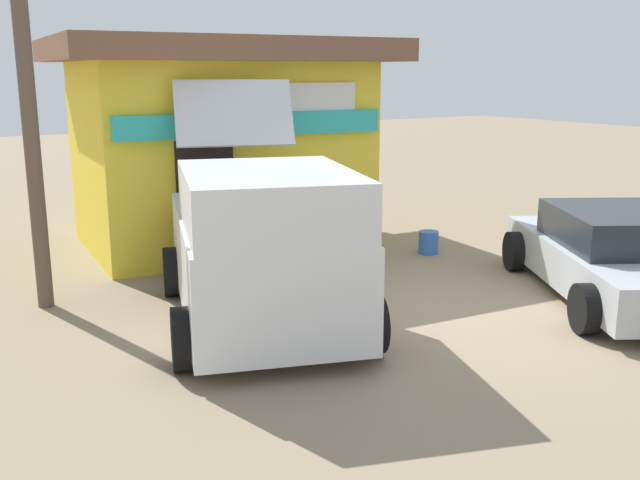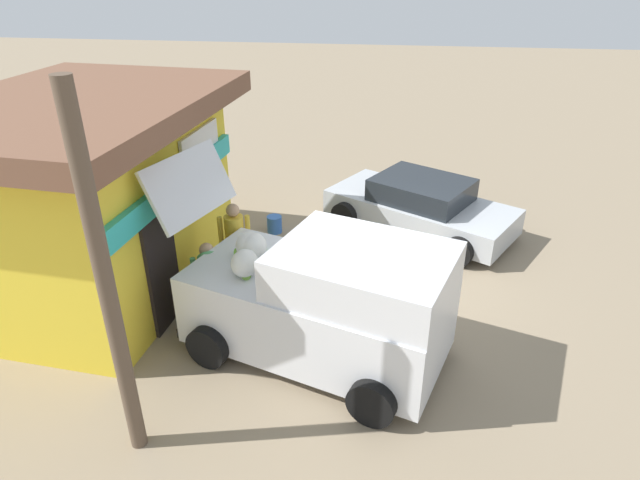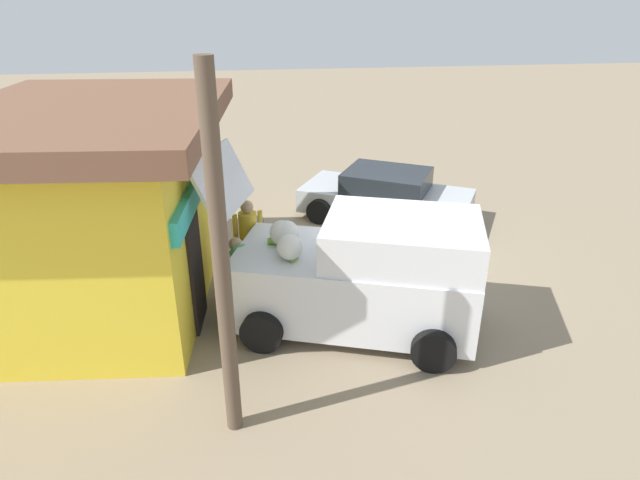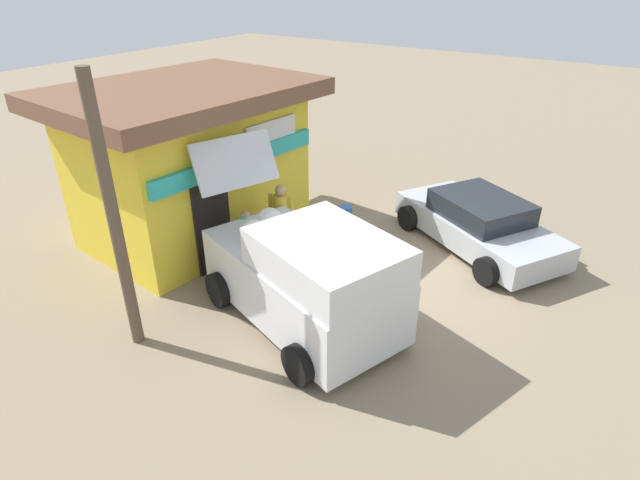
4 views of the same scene
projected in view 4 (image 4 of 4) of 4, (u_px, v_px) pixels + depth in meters
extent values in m
plane|color=gray|center=(402.00, 276.00, 10.96)|extent=(60.00, 60.00, 0.00)
cube|color=yellow|center=(191.00, 171.00, 11.98)|extent=(4.85, 3.60, 3.16)
cube|color=#2DB7B2|center=(239.00, 160.00, 10.76)|extent=(4.35, 0.50, 0.36)
cube|color=black|center=(213.00, 226.00, 10.79)|extent=(0.90, 0.14, 2.00)
cube|color=white|center=(271.00, 134.00, 11.31)|extent=(1.50, 0.19, 0.60)
cube|color=brown|center=(181.00, 93.00, 11.15)|extent=(5.80, 4.55, 0.37)
cube|color=silver|center=(302.00, 283.00, 9.33)|extent=(3.02, 4.27, 1.14)
cube|color=silver|center=(327.00, 257.00, 8.40)|extent=(2.48, 2.85, 0.64)
cube|color=black|center=(376.00, 290.00, 7.61)|extent=(1.55, 0.59, 0.49)
cube|color=silver|center=(235.00, 162.00, 10.04)|extent=(1.76, 1.00, 0.94)
ellipsoid|color=silver|center=(271.00, 220.00, 9.85)|extent=(0.49, 0.41, 0.41)
ellipsoid|color=silver|center=(269.00, 218.00, 9.91)|extent=(0.48, 0.40, 0.40)
ellipsoid|color=silver|center=(253.00, 231.00, 9.47)|extent=(0.48, 0.40, 0.40)
cylinder|color=#6FB036|center=(264.00, 223.00, 10.05)|extent=(0.16, 0.23, 0.11)
cylinder|color=#6E9F34|center=(278.00, 223.00, 10.07)|extent=(0.24, 0.29, 0.12)
cylinder|color=#6B9E36|center=(253.00, 237.00, 9.51)|extent=(0.31, 0.23, 0.14)
cube|color=black|center=(247.00, 262.00, 10.94)|extent=(1.73, 0.65, 0.16)
cube|color=red|center=(213.00, 250.00, 10.30)|extent=(0.15, 0.10, 0.20)
cube|color=red|center=(275.00, 229.00, 11.08)|extent=(0.15, 0.10, 0.20)
cylinder|color=black|center=(299.00, 365.00, 8.07)|extent=(0.42, 0.71, 0.67)
cylinder|color=black|center=(393.00, 317.00, 9.15)|extent=(0.42, 0.71, 0.67)
cylinder|color=black|center=(218.00, 290.00, 9.90)|extent=(0.42, 0.71, 0.67)
cylinder|color=black|center=(305.00, 257.00, 10.99)|extent=(0.42, 0.71, 0.67)
cube|color=#B2B7BC|center=(478.00, 228.00, 11.95)|extent=(3.57, 4.41, 0.56)
cube|color=#1E2328|center=(481.00, 207.00, 11.71)|extent=(2.32, 2.47, 0.48)
cylinder|color=black|center=(469.00, 204.00, 13.49)|extent=(0.49, 0.63, 0.60)
cylinder|color=black|center=(408.00, 218.00, 12.75)|extent=(0.49, 0.63, 0.60)
cylinder|color=black|center=(554.00, 251.00, 11.29)|extent=(0.49, 0.63, 0.60)
cylinder|color=black|center=(486.00, 271.00, 10.55)|extent=(0.49, 0.63, 0.60)
cylinder|color=#726047|center=(289.00, 240.00, 11.44)|extent=(0.15, 0.15, 0.87)
cylinder|color=#726047|center=(275.00, 238.00, 11.53)|extent=(0.15, 0.15, 0.87)
cylinder|color=gold|center=(281.00, 209.00, 11.13)|extent=(0.42, 0.42, 0.62)
sphere|color=tan|center=(280.00, 190.00, 10.93)|extent=(0.24, 0.24, 0.24)
cylinder|color=gold|center=(292.00, 209.00, 11.06)|extent=(0.09, 0.09, 0.58)
cylinder|color=gold|center=(271.00, 207.00, 11.19)|extent=(0.09, 0.09, 0.58)
cylinder|color=navy|center=(232.00, 267.00, 10.44)|extent=(0.15, 0.15, 0.87)
cylinder|color=navy|center=(248.00, 268.00, 10.40)|extent=(0.15, 0.15, 0.87)
cylinder|color=#4C9959|center=(241.00, 235.00, 10.36)|extent=(0.78, 0.60, 0.63)
sphere|color=tan|center=(246.00, 217.00, 10.55)|extent=(0.24, 0.24, 0.24)
cylinder|color=#4C9959|center=(234.00, 234.00, 10.67)|extent=(0.09, 0.09, 0.59)
cylinder|color=#4C9959|center=(257.00, 235.00, 10.60)|extent=(0.09, 0.09, 0.59)
ellipsoid|color=silver|center=(219.00, 242.00, 11.85)|extent=(0.82, 0.77, 0.43)
cylinder|color=#5FB446|center=(207.00, 250.00, 11.80)|extent=(0.32, 0.36, 0.16)
cylinder|color=#60AA2E|center=(205.00, 253.00, 11.70)|extent=(0.31, 0.18, 0.11)
cylinder|color=#64B23E|center=(237.00, 248.00, 11.89)|extent=(0.20, 0.30, 0.14)
cylinder|color=#61A33C|center=(227.00, 240.00, 12.23)|extent=(0.28, 0.21, 0.14)
cylinder|color=blue|center=(346.00, 213.00, 13.24)|extent=(0.33, 0.33, 0.38)
cylinder|color=brown|center=(114.00, 221.00, 8.03)|extent=(0.20, 0.20, 4.62)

